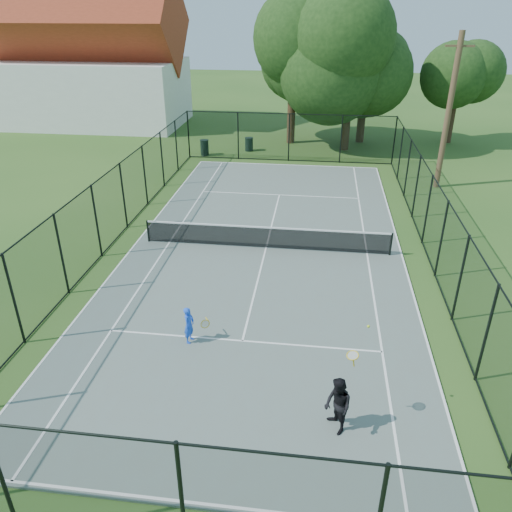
# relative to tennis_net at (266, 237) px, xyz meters

# --- Properties ---
(ground) EXTENTS (120.00, 120.00, 0.00)m
(ground) POSITION_rel_tennis_net_xyz_m (0.00, 0.00, -0.58)
(ground) COLOR #294F1B
(tennis_court) EXTENTS (11.00, 24.00, 0.06)m
(tennis_court) POSITION_rel_tennis_net_xyz_m (0.00, 0.00, -0.55)
(tennis_court) COLOR slate
(tennis_court) RESTS_ON ground
(tennis_net) EXTENTS (10.08, 0.08, 0.95)m
(tennis_net) POSITION_rel_tennis_net_xyz_m (0.00, 0.00, 0.00)
(tennis_net) COLOR black
(tennis_net) RESTS_ON tennis_court
(fence) EXTENTS (13.10, 26.10, 3.00)m
(fence) POSITION_rel_tennis_net_xyz_m (0.00, 0.00, 0.92)
(fence) COLOR black
(fence) RESTS_ON ground
(tree_near_left) EXTENTS (7.00, 7.00, 9.12)m
(tree_near_left) POSITION_rel_tennis_net_xyz_m (-0.18, 17.68, 5.03)
(tree_near_left) COLOR #332114
(tree_near_left) RESTS_ON ground
(tree_near_mid) EXTENTS (6.87, 6.87, 8.99)m
(tree_near_mid) POSITION_rel_tennis_net_xyz_m (3.64, 16.25, 4.96)
(tree_near_mid) COLOR #332114
(tree_near_mid) RESTS_ON ground
(tree_near_right) EXTENTS (5.13, 5.13, 7.07)m
(tree_near_right) POSITION_rel_tennis_net_xyz_m (4.82, 18.62, 3.91)
(tree_near_right) COLOR #332114
(tree_near_right) RESTS_ON ground
(tree_far_right) EXTENTS (4.64, 4.64, 6.13)m
(tree_far_right) POSITION_rel_tennis_net_xyz_m (11.12, 19.28, 3.22)
(tree_far_right) COLOR #332114
(tree_far_right) RESTS_ON ground
(building) EXTENTS (15.30, 8.15, 11.87)m
(building) POSITION_rel_tennis_net_xyz_m (-17.00, 22.00, 4.35)
(building) COLOR silver
(building) RESTS_ON ground
(trash_bin_left) EXTENTS (0.58, 0.58, 1.02)m
(trash_bin_left) POSITION_rel_tennis_net_xyz_m (-5.63, 13.63, -0.06)
(trash_bin_left) COLOR black
(trash_bin_left) RESTS_ON ground
(trash_bin_right) EXTENTS (0.58, 0.58, 0.91)m
(trash_bin_right) POSITION_rel_tennis_net_xyz_m (-2.85, 15.08, -0.12)
(trash_bin_right) COLOR black
(trash_bin_right) RESTS_ON ground
(utility_pole) EXTENTS (1.40, 0.30, 7.93)m
(utility_pole) POSITION_rel_tennis_net_xyz_m (8.47, 9.00, 3.45)
(utility_pole) COLOR #4C3823
(utility_pole) RESTS_ON ground
(player_blue) EXTENTS (0.76, 0.47, 1.16)m
(player_blue) POSITION_rel_tennis_net_xyz_m (-1.55, -6.59, 0.06)
(player_blue) COLOR blue
(player_blue) RESTS_ON tennis_court
(player_black) EXTENTS (1.01, 1.17, 2.57)m
(player_black) POSITION_rel_tennis_net_xyz_m (2.72, -9.54, 0.22)
(player_black) COLOR black
(player_black) RESTS_ON tennis_court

